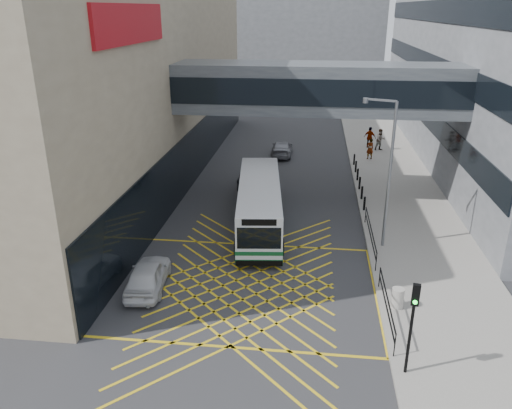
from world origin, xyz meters
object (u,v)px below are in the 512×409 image
(street_lamp, at_px, (387,166))
(pedestrian_c, at_px, (370,138))
(car_dark, at_px, (256,176))
(car_white, at_px, (148,275))
(bus, at_px, (259,204))
(pedestrian_b, at_px, (380,140))
(traffic_light, at_px, (413,316))
(car_silver, at_px, (282,148))
(pedestrian_a, at_px, (370,149))
(litter_bin, at_px, (398,298))

(street_lamp, relative_size, pedestrian_c, 4.06)
(car_dark, bearing_deg, pedestrian_c, -121.57)
(car_white, bearing_deg, bus, -126.31)
(car_dark, bearing_deg, street_lamp, 137.65)
(car_dark, height_order, pedestrian_b, pedestrian_b)
(traffic_light, height_order, street_lamp, street_lamp)
(car_dark, xyz_separation_m, traffic_light, (7.61, -19.74, 1.78))
(car_dark, bearing_deg, car_white, 85.04)
(street_lamp, xyz_separation_m, pedestrian_b, (2.20, 19.86, -3.51))
(car_white, bearing_deg, car_dark, -108.18)
(car_white, relative_size, car_silver, 1.00)
(pedestrian_a, bearing_deg, pedestrian_c, -117.13)
(car_dark, xyz_separation_m, pedestrian_a, (8.84, 7.56, 0.29))
(traffic_light, bearing_deg, car_dark, 120.62)
(car_white, relative_size, car_dark, 0.89)
(car_silver, relative_size, street_lamp, 0.56)
(bus, height_order, pedestrian_c, bus)
(car_dark, relative_size, pedestrian_b, 2.55)
(car_silver, relative_size, traffic_light, 1.19)
(pedestrian_a, bearing_deg, pedestrian_b, -133.94)
(traffic_light, distance_m, pedestrian_c, 31.09)
(litter_bin, bearing_deg, pedestrian_b, 85.32)
(car_dark, bearing_deg, litter_bin, 124.66)
(car_silver, height_order, pedestrian_c, pedestrian_c)
(traffic_light, relative_size, litter_bin, 4.04)
(car_dark, relative_size, car_silver, 1.12)
(traffic_light, xyz_separation_m, pedestrian_b, (2.43, 30.29, -1.43))
(car_white, distance_m, pedestrian_c, 29.04)
(car_dark, distance_m, traffic_light, 21.23)
(car_white, bearing_deg, traffic_light, 150.55)
(pedestrian_b, bearing_deg, traffic_light, -116.80)
(car_white, bearing_deg, street_lamp, -158.98)
(bus, xyz_separation_m, pedestrian_a, (7.78, 15.11, -0.50))
(bus, xyz_separation_m, pedestrian_b, (8.98, 18.09, -0.43))
(car_silver, height_order, traffic_light, traffic_light)
(street_lamp, relative_size, pedestrian_b, 4.07)
(pedestrian_b, bearing_deg, car_dark, -155.81)
(pedestrian_b, bearing_deg, car_white, -139.87)
(car_dark, xyz_separation_m, car_silver, (1.30, 8.39, -0.09))
(litter_bin, relative_size, pedestrian_b, 0.47)
(street_lamp, distance_m, pedestrian_a, 17.28)
(car_silver, distance_m, street_lamp, 19.29)
(litter_bin, height_order, pedestrian_a, pedestrian_a)
(bus, distance_m, litter_bin, 10.52)
(car_silver, bearing_deg, traffic_light, 102.67)
(car_white, xyz_separation_m, pedestrian_b, (13.36, 25.47, 0.43))
(car_white, relative_size, litter_bin, 4.79)
(car_silver, distance_m, pedestrian_a, 7.60)
(car_white, xyz_separation_m, litter_bin, (11.23, -0.54, -0.08))
(pedestrian_c, bearing_deg, car_white, 92.57)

